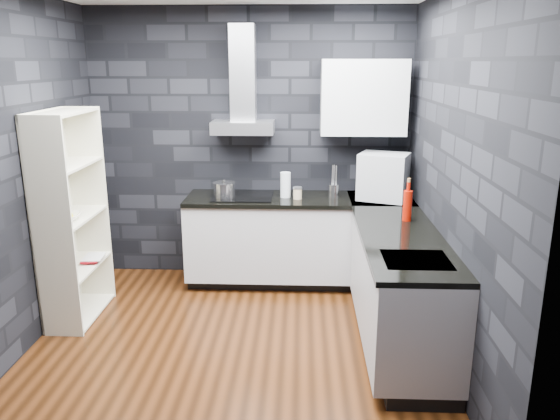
# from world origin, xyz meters

# --- Properties ---
(ground) EXTENTS (3.20, 3.20, 0.00)m
(ground) POSITION_xyz_m (0.00, 0.00, 0.00)
(ground) COLOR #44210C
(wall_back) EXTENTS (3.20, 0.05, 2.70)m
(wall_back) POSITION_xyz_m (0.00, 1.62, 1.35)
(wall_back) COLOR black
(wall_back) RESTS_ON ground
(wall_front) EXTENTS (3.20, 0.05, 2.70)m
(wall_front) POSITION_xyz_m (0.00, -1.62, 1.35)
(wall_front) COLOR black
(wall_front) RESTS_ON ground
(wall_left) EXTENTS (0.05, 3.20, 2.70)m
(wall_left) POSITION_xyz_m (-1.62, 0.00, 1.35)
(wall_left) COLOR black
(wall_left) RESTS_ON ground
(wall_right) EXTENTS (0.05, 3.20, 2.70)m
(wall_right) POSITION_xyz_m (1.62, 0.00, 1.35)
(wall_right) COLOR black
(wall_right) RESTS_ON ground
(toekick_back) EXTENTS (2.18, 0.50, 0.10)m
(toekick_back) POSITION_xyz_m (0.50, 1.34, 0.05)
(toekick_back) COLOR black
(toekick_back) RESTS_ON ground
(toekick_right) EXTENTS (0.50, 1.78, 0.10)m
(toekick_right) POSITION_xyz_m (1.34, 0.10, 0.05)
(toekick_right) COLOR black
(toekick_right) RESTS_ON ground
(counter_back_cab) EXTENTS (2.20, 0.60, 0.76)m
(counter_back_cab) POSITION_xyz_m (0.50, 1.30, 0.48)
(counter_back_cab) COLOR silver
(counter_back_cab) RESTS_ON ground
(counter_right_cab) EXTENTS (0.60, 1.80, 0.76)m
(counter_right_cab) POSITION_xyz_m (1.30, 0.10, 0.48)
(counter_right_cab) COLOR silver
(counter_right_cab) RESTS_ON ground
(counter_back_top) EXTENTS (2.20, 0.62, 0.04)m
(counter_back_top) POSITION_xyz_m (0.50, 1.29, 0.88)
(counter_back_top) COLOR black
(counter_back_top) RESTS_ON counter_back_cab
(counter_right_top) EXTENTS (0.62, 1.80, 0.04)m
(counter_right_top) POSITION_xyz_m (1.29, 0.10, 0.88)
(counter_right_top) COLOR black
(counter_right_top) RESTS_ON counter_right_cab
(counter_corner_top) EXTENTS (0.62, 0.62, 0.04)m
(counter_corner_top) POSITION_xyz_m (1.30, 1.30, 0.88)
(counter_corner_top) COLOR black
(counter_corner_top) RESTS_ON counter_right_cab
(hood_body) EXTENTS (0.60, 0.34, 0.12)m
(hood_body) POSITION_xyz_m (-0.05, 1.43, 1.56)
(hood_body) COLOR silver
(hood_body) RESTS_ON wall_back
(hood_chimney) EXTENTS (0.24, 0.20, 0.90)m
(hood_chimney) POSITION_xyz_m (-0.05, 1.50, 2.07)
(hood_chimney) COLOR silver
(hood_chimney) RESTS_ON hood_body
(upper_cabinet) EXTENTS (0.80, 0.35, 0.70)m
(upper_cabinet) POSITION_xyz_m (1.10, 1.43, 1.85)
(upper_cabinet) COLOR silver
(upper_cabinet) RESTS_ON wall_back
(cooktop) EXTENTS (0.58, 0.50, 0.01)m
(cooktop) POSITION_xyz_m (-0.05, 1.30, 0.91)
(cooktop) COLOR black
(cooktop) RESTS_ON counter_back_top
(sink_rim) EXTENTS (0.44, 0.40, 0.01)m
(sink_rim) POSITION_xyz_m (1.30, -0.40, 0.89)
(sink_rim) COLOR silver
(sink_rim) RESTS_ON counter_right_top
(pot) EXTENTS (0.26, 0.26, 0.12)m
(pot) POSITION_xyz_m (-0.23, 1.26, 0.97)
(pot) COLOR #B7B6BB
(pot) RESTS_ON cooktop
(glass_vase) EXTENTS (0.12, 0.12, 0.24)m
(glass_vase) POSITION_xyz_m (0.37, 1.30, 1.02)
(glass_vase) COLOR white
(glass_vase) RESTS_ON counter_back_top
(storage_jar) EXTENTS (0.09, 0.09, 0.10)m
(storage_jar) POSITION_xyz_m (0.49, 1.23, 0.95)
(storage_jar) COLOR #CBB289
(storage_jar) RESTS_ON counter_back_top
(utensil_crock) EXTENTS (0.13, 0.13, 0.13)m
(utensil_crock) POSITION_xyz_m (0.84, 1.30, 0.97)
(utensil_crock) COLOR #B7B6BB
(utensil_crock) RESTS_ON counter_back_top
(appliance_garage) EXTENTS (0.53, 0.47, 0.44)m
(appliance_garage) POSITION_xyz_m (1.30, 1.23, 1.12)
(appliance_garage) COLOR #B1B4B8
(appliance_garage) RESTS_ON counter_back_top
(red_bottle) EXTENTS (0.08, 0.08, 0.25)m
(red_bottle) POSITION_xyz_m (1.40, 0.53, 1.03)
(red_bottle) COLOR #941104
(red_bottle) RESTS_ON counter_right_top
(bookshelf) EXTENTS (0.41, 0.83, 1.80)m
(bookshelf) POSITION_xyz_m (-1.42, 0.50, 0.90)
(bookshelf) COLOR beige
(bookshelf) RESTS_ON ground
(fruit_bowl) EXTENTS (0.26, 0.26, 0.06)m
(fruit_bowl) POSITION_xyz_m (-1.42, 0.37, 0.94)
(fruit_bowl) COLOR white
(fruit_bowl) RESTS_ON bookshelf
(book_red) EXTENTS (0.15, 0.03, 0.20)m
(book_red) POSITION_xyz_m (-1.41, 0.60, 0.57)
(book_red) COLOR maroon
(book_red) RESTS_ON bookshelf
(book_second) EXTENTS (0.17, 0.03, 0.23)m
(book_second) POSITION_xyz_m (-1.41, 0.64, 0.59)
(book_second) COLOR #B2B2B2
(book_second) RESTS_ON bookshelf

